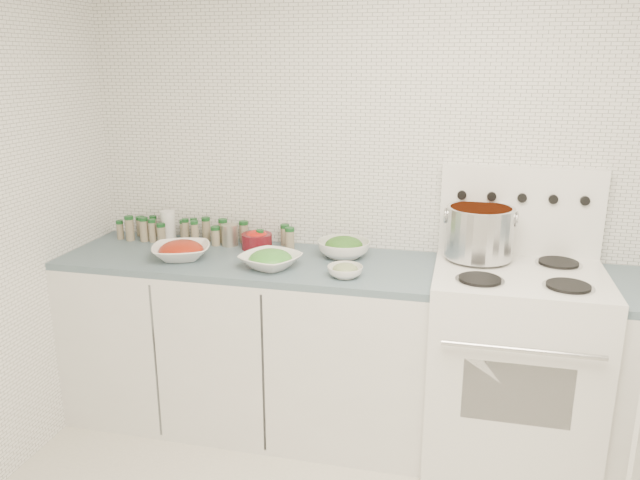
{
  "coord_description": "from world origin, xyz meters",
  "views": [
    {
      "loc": [
        0.21,
        -1.61,
        1.84
      ],
      "look_at": [
        -0.44,
        1.14,
        1.03
      ],
      "focal_mm": 35.0,
      "sensor_mm": 36.0,
      "label": 1
    }
  ],
  "objects_px": {
    "bowl_snowpea": "(270,260)",
    "stove": "(512,359)",
    "stock_pot": "(479,230)",
    "bowl_tomato": "(181,251)"
  },
  "relations": [
    {
      "from": "bowl_snowpea",
      "to": "stove",
      "type": "bearing_deg",
      "value": 5.66
    },
    {
      "from": "stock_pot",
      "to": "bowl_snowpea",
      "type": "distance_m",
      "value": 1.0
    },
    {
      "from": "stove",
      "to": "bowl_tomato",
      "type": "relative_size",
      "value": 3.74
    },
    {
      "from": "bowl_tomato",
      "to": "bowl_snowpea",
      "type": "relative_size",
      "value": 1.04
    },
    {
      "from": "stove",
      "to": "bowl_tomato",
      "type": "distance_m",
      "value": 1.68
    },
    {
      "from": "stove",
      "to": "stock_pot",
      "type": "bearing_deg",
      "value": 143.83
    },
    {
      "from": "bowl_tomato",
      "to": "bowl_snowpea",
      "type": "bearing_deg",
      "value": -4.02
    },
    {
      "from": "stock_pot",
      "to": "bowl_snowpea",
      "type": "bearing_deg",
      "value": -165.27
    },
    {
      "from": "bowl_tomato",
      "to": "bowl_snowpea",
      "type": "xyz_separation_m",
      "value": [
        0.47,
        -0.03,
        -0.0
      ]
    },
    {
      "from": "stove",
      "to": "bowl_snowpea",
      "type": "xyz_separation_m",
      "value": [
        -1.14,
        -0.11,
        0.44
      ]
    }
  ]
}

